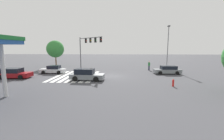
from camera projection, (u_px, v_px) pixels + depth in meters
ground_plane at (112, 76)px, 23.75m from camera, size 155.22×155.22×0.00m
crosswalk_markings at (76, 76)px, 24.05m from camera, size 9.44×6.30×0.01m
traffic_signal_mast at (88, 45)px, 28.04m from camera, size 5.16×5.16×6.53m
car_0 at (86, 75)px, 20.90m from camera, size 2.30×4.77×1.61m
car_1 at (14, 73)px, 22.26m from camera, size 2.38×4.77×1.49m
car_2 at (53, 70)px, 26.47m from camera, size 2.11×4.33×1.40m
car_3 at (168, 70)px, 25.90m from camera, size 1.99×4.56×1.41m
pedestrian at (149, 65)px, 29.97m from camera, size 0.41×0.41×1.81m
street_light_pole_a at (168, 44)px, 31.06m from camera, size 0.80×0.36×8.96m
tree_corner_a at (55, 49)px, 34.23m from camera, size 3.87×3.87×6.12m
fire_hydrant at (173, 83)px, 17.55m from camera, size 0.22×0.22×0.86m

